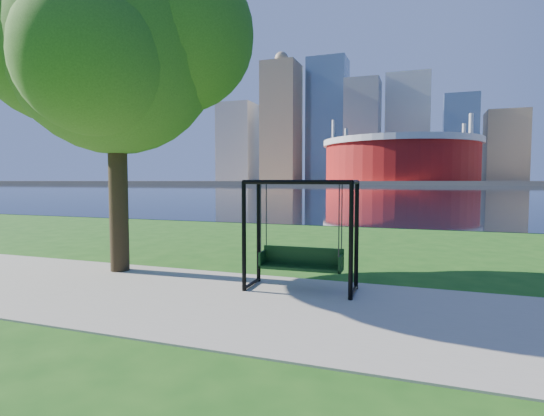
% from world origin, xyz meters
% --- Properties ---
extents(ground, '(900.00, 900.00, 0.00)m').
position_xyz_m(ground, '(0.00, 0.00, 0.00)').
color(ground, '#1E5114').
rests_on(ground, ground).
extents(path, '(120.00, 4.00, 0.03)m').
position_xyz_m(path, '(0.00, -0.50, 0.01)').
color(path, '#9E937F').
rests_on(path, ground).
extents(river, '(900.00, 180.00, 0.02)m').
position_xyz_m(river, '(0.00, 102.00, 0.01)').
color(river, black).
rests_on(river, ground).
extents(far_bank, '(900.00, 228.00, 2.00)m').
position_xyz_m(far_bank, '(0.00, 306.00, 1.00)').
color(far_bank, '#937F60').
rests_on(far_bank, ground).
extents(stadium, '(83.00, 83.00, 32.00)m').
position_xyz_m(stadium, '(-10.00, 235.00, 14.23)').
color(stadium, maroon).
rests_on(stadium, far_bank).
extents(skyline, '(392.00, 66.00, 96.50)m').
position_xyz_m(skyline, '(-4.27, 319.39, 35.89)').
color(skyline, gray).
rests_on(skyline, far_bank).
extents(swing, '(2.06, 0.94, 2.08)m').
position_xyz_m(swing, '(0.18, 0.62, 1.01)').
color(swing, black).
rests_on(swing, ground).
extents(park_tree, '(5.88, 5.31, 7.30)m').
position_xyz_m(park_tree, '(-4.21, 0.92, 5.07)').
color(park_tree, black).
rests_on(park_tree, ground).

